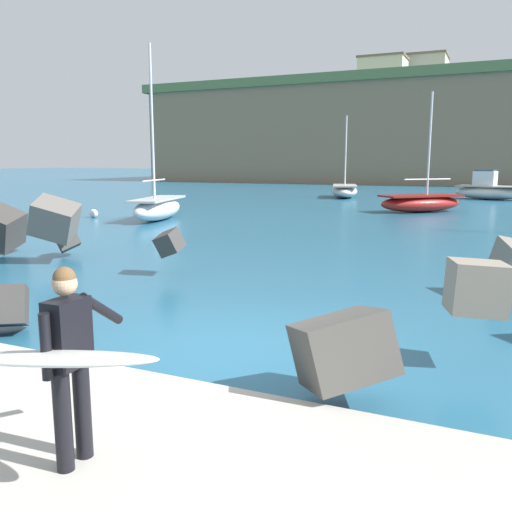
# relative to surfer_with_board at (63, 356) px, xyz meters

# --- Properties ---
(ground_plane) EXTENTS (400.00, 400.00, 0.00)m
(ground_plane) POSITION_rel_surfer_with_board_xyz_m (-0.40, 3.93, -1.28)
(ground_plane) COLOR #235B7A
(walkway_path) EXTENTS (48.00, 4.40, 0.24)m
(walkway_path) POSITION_rel_surfer_with_board_xyz_m (-0.40, -0.07, -1.16)
(walkway_path) COLOR #B2ADA3
(walkway_path) RESTS_ON ground
(breakwater_jetty) EXTENTS (31.71, 8.09, 2.80)m
(breakwater_jetty) POSITION_rel_surfer_with_board_xyz_m (-0.33, 6.03, -0.14)
(breakwater_jetty) COLOR #4C4944
(breakwater_jetty) RESTS_ON ground
(surfer_with_board) EXTENTS (2.09, 1.15, 1.78)m
(surfer_with_board) POSITION_rel_surfer_with_board_xyz_m (0.00, 0.00, 0.00)
(surfer_with_board) COLOR black
(surfer_with_board) RESTS_ON walkway_path
(boat_near_right) EXTENTS (5.54, 3.29, 2.30)m
(boat_near_right) POSITION_rel_surfer_with_board_xyz_m (2.62, 42.34, -0.54)
(boat_near_right) COLOR beige
(boat_near_right) RESTS_ON ground
(boat_mid_left) EXTENTS (3.39, 5.58, 6.51)m
(boat_mid_left) POSITION_rel_surfer_with_board_xyz_m (-8.17, 39.92, -0.71)
(boat_mid_left) COLOR beige
(boat_mid_left) RESTS_ON ground
(boat_mid_right) EXTENTS (2.89, 5.45, 8.39)m
(boat_mid_right) POSITION_rel_surfer_with_board_xyz_m (-12.27, 19.25, -0.65)
(boat_mid_right) COLOR white
(boat_mid_right) RESTS_ON ground
(boat_far_centre) EXTENTS (5.08, 4.92, 6.80)m
(boat_far_centre) POSITION_rel_surfer_with_board_xyz_m (-0.78, 29.12, -0.72)
(boat_far_centre) COLOR maroon
(boat_far_centre) RESTS_ON ground
(mooring_buoy_inner) EXTENTS (0.44, 0.44, 0.44)m
(mooring_buoy_inner) POSITION_rel_surfer_with_board_xyz_m (-15.99, 18.83, -1.06)
(mooring_buoy_inner) COLOR silver
(mooring_buoy_inner) RESTS_ON ground
(headland_bluff) EXTENTS (94.81, 37.40, 14.05)m
(headland_bluff) POSITION_rel_surfer_with_board_xyz_m (1.86, 83.20, 5.77)
(headland_bluff) COLOR #847056
(headland_bluff) RESTS_ON ground
(station_building_west) EXTENTS (7.03, 6.01, 4.61)m
(station_building_west) POSITION_rel_surfer_with_board_xyz_m (-14.07, 82.90, 15.09)
(station_building_west) COLOR beige
(station_building_west) RESTS_ON headland_bluff
(station_building_central) EXTENTS (7.03, 7.54, 5.88)m
(station_building_central) POSITION_rel_surfer_with_board_xyz_m (-8.91, 91.43, 15.73)
(station_building_central) COLOR #B2ADA3
(station_building_central) RESTS_ON headland_bluff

